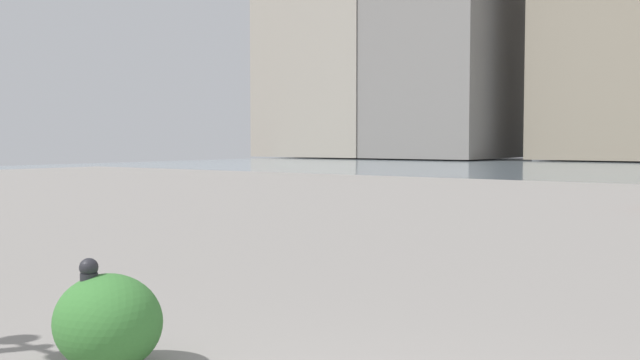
% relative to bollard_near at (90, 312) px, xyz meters
% --- Properties ---
extents(building_slab, '(14.27, 13.25, 28.41)m').
position_rel_bollard_near_xyz_m(building_slab, '(10.59, -64.10, 12.76)').
color(building_slab, gray).
rests_on(building_slab, ground).
extents(building_annex, '(11.50, 15.67, 28.85)m').
position_rel_bollard_near_xyz_m(building_annex, '(26.74, -61.23, 14.01)').
color(building_annex, gray).
rests_on(building_annex, ground).
extents(bollard_near, '(0.13, 0.13, 0.79)m').
position_rel_bollard_near_xyz_m(bollard_near, '(0.00, 0.00, 0.00)').
color(bollard_near, '#232328').
rests_on(bollard_near, ground).
extents(shrub_low, '(0.79, 0.71, 0.67)m').
position_rel_bollard_near_xyz_m(shrub_low, '(-0.09, -0.08, -0.07)').
color(shrub_low, '#387533').
rests_on(shrub_low, ground).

